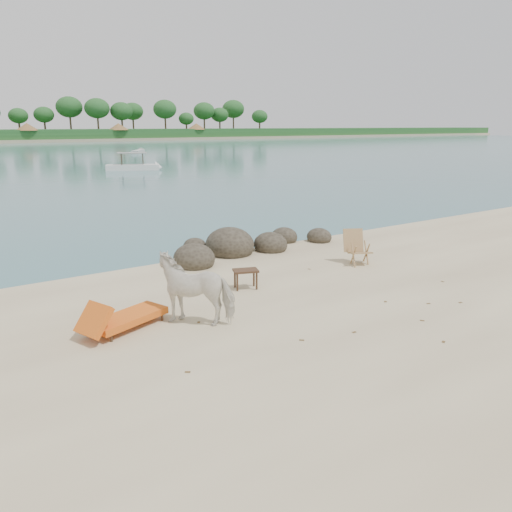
{
  "coord_description": "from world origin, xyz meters",
  "views": [
    {
      "loc": [
        -7.46,
        -8.15,
        4.22
      ],
      "look_at": [
        -0.62,
        2.0,
        1.0
      ],
      "focal_mm": 35.0,
      "sensor_mm": 36.0,
      "label": 1
    }
  ],
  "objects": [
    {
      "name": "lounge_chair",
      "position": [
        -4.17,
        1.61,
        0.32
      ],
      "size": [
        2.25,
        1.43,
        0.64
      ],
      "primitive_type": null,
      "rotation": [
        0.0,
        0.0,
        0.35
      ],
      "color": "orange",
      "rests_on": "ground"
    },
    {
      "name": "cow",
      "position": [
        -2.75,
        1.18,
        0.76
      ],
      "size": [
        1.87,
        1.81,
        1.51
      ],
      "primitive_type": "imported",
      "rotation": [
        0.0,
        0.0,
        3.96
      ],
      "color": "white",
      "rests_on": "ground"
    },
    {
      "name": "side_table",
      "position": [
        -0.68,
        2.4,
        0.26
      ],
      "size": [
        0.75,
        0.61,
        0.52
      ],
      "primitive_type": null,
      "rotation": [
        0.0,
        0.0,
        -0.35
      ],
      "color": "#372416",
      "rests_on": "ground"
    },
    {
      "name": "dead_leaves",
      "position": [
        0.59,
        -0.6,
        0.0
      ],
      "size": [
        8.31,
        5.63,
        0.0
      ],
      "color": "brown",
      "rests_on": "ground"
    },
    {
      "name": "boat_far",
      "position": [
        21.56,
        67.74,
        0.29
      ],
      "size": [
        3.77,
        4.85,
        0.59
      ],
      "primitive_type": null,
      "rotation": [
        0.0,
        0.0,
        0.98
      ],
      "color": "#B7B7B2",
      "rests_on": "water"
    },
    {
      "name": "boulders",
      "position": [
        1.26,
        5.79,
        0.22
      ],
      "size": [
        6.47,
        3.01,
        1.2
      ],
      "rotation": [
        0.0,
        0.0,
        -0.42
      ],
      "color": "#2E281E",
      "rests_on": "ground"
    },
    {
      "name": "deck_chair",
      "position": [
        3.55,
        2.43,
        0.53
      ],
      "size": [
        0.94,
        0.97,
        1.06
      ],
      "primitive_type": null,
      "rotation": [
        0.0,
        0.0,
        -0.47
      ],
      "color": "#A38951",
      "rests_on": "ground"
    },
    {
      "name": "boat_mid",
      "position": [
        10.01,
        39.24,
        1.37
      ],
      "size": [
        5.67,
        3.35,
        2.74
      ],
      "primitive_type": null,
      "rotation": [
        0.0,
        0.0,
        -0.4
      ],
      "color": "silver",
      "rests_on": "water"
    }
  ]
}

